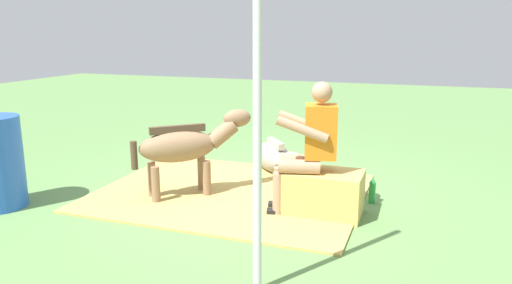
% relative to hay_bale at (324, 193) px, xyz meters
% --- Properties ---
extents(ground_plane, '(24.00, 24.00, 0.00)m').
position_rel_hay_bale_xyz_m(ground_plane, '(0.83, -0.30, -0.22)').
color(ground_plane, '#608C4C').
extents(hay_patch, '(2.89, 2.32, 0.02)m').
position_rel_hay_bale_xyz_m(hay_patch, '(1.11, -0.27, -0.21)').
color(hay_patch, tan).
rests_on(hay_patch, ground).
extents(hay_bale, '(0.75, 0.49, 0.44)m').
position_rel_hay_bale_xyz_m(hay_bale, '(0.00, 0.00, 0.00)').
color(hay_bale, tan).
rests_on(hay_bale, ground).
extents(person_seated, '(0.71, 0.52, 1.32)m').
position_rel_hay_bale_xyz_m(person_seated, '(0.16, 0.03, 0.50)').
color(person_seated, tan).
rests_on(person_seated, ground).
extents(pony_standing, '(1.09, 1.03, 0.93)m').
position_rel_hay_bale_xyz_m(pony_standing, '(1.52, -0.02, 0.35)').
color(pony_standing, '#8C6B4C').
rests_on(pony_standing, ground).
extents(pony_lying, '(1.03, 1.23, 0.42)m').
position_rel_hay_bale_xyz_m(pony_lying, '(0.87, -1.20, -0.03)').
color(pony_lying, gray).
rests_on(pony_lying, ground).
extents(soda_bottle, '(0.07, 0.07, 0.29)m').
position_rel_hay_bale_xyz_m(soda_bottle, '(-0.42, -0.47, -0.08)').
color(soda_bottle, '#268C3F').
rests_on(soda_bottle, ground).
extents(tent_pole_left, '(0.06, 0.06, 2.42)m').
position_rel_hay_bale_xyz_m(tent_pole_left, '(0.14, 1.60, 0.99)').
color(tent_pole_left, silver).
rests_on(tent_pole_left, ground).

